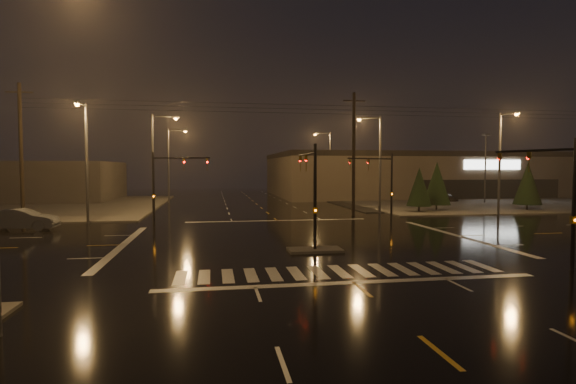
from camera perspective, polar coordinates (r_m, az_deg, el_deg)
name	(u,v)px	position (r m, az deg, el deg)	size (l,w,h in m)	color
ground	(301,240)	(29.21, 1.67, -6.12)	(140.00, 140.00, 0.00)	black
sidewalk_ne	(468,201)	(68.45, 21.86, -1.04)	(36.00, 36.00, 0.12)	#4A4742
sidewalk_nw	(7,207)	(63.36, -32.14, -1.59)	(36.00, 36.00, 0.12)	#4A4742
median_island	(315,250)	(25.34, 3.44, -7.35)	(3.00, 1.60, 0.15)	#4A4742
crosswalk	(340,271)	(20.61, 6.60, -9.98)	(15.00, 2.60, 0.01)	beige
stop_bar_near	(354,282)	(18.75, 8.33, -11.30)	(16.00, 0.50, 0.01)	beige
stop_bar_far	(277,221)	(39.96, -1.39, -3.64)	(16.00, 0.50, 0.01)	beige
parking_lot	(509,202)	(69.56, 26.24, -1.09)	(50.00, 24.00, 0.08)	black
retail_building	(444,173)	(84.65, 19.17, 2.30)	(60.20, 28.30, 7.20)	brown
commercial_block	(6,181)	(76.22, -32.20, 1.16)	(30.00, 18.00, 5.60)	#3B3634
signal_mast_median	(312,184)	(25.85, 3.00, 1.05)	(0.25, 4.59, 6.00)	black
signal_mast_ne	(383,178)	(41.29, 11.94, 1.78)	(4.84, 1.86, 6.00)	black
signal_mast_nw	(165,179)	(38.63, -15.31, 1.65)	(4.84, 1.86, 6.00)	black
signal_mast_se	(557,188)	(24.39, 30.95, 0.42)	(1.55, 3.87, 6.00)	black
streetlight_0	(3,125)	(14.47, -32.47, 7.19)	(2.77, 0.32, 10.00)	#38383A
streetlight_1	(156,157)	(46.64, -16.43, 4.32)	(2.77, 0.32, 10.00)	#38383A
streetlight_2	(171,160)	(62.55, -14.66, 3.98)	(2.77, 0.32, 10.00)	#38383A
streetlight_3	(377,157)	(47.38, 11.27, 4.36)	(2.77, 0.32, 10.00)	#38383A
streetlight_4	(328,161)	(66.46, 5.14, 4.00)	(2.77, 0.32, 10.00)	#38383A
streetlight_5	(85,154)	(40.84, -24.33, 4.38)	(0.32, 2.77, 10.00)	#38383A
streetlight_6	(502,156)	(48.18, 25.51, 4.11)	(0.32, 2.77, 10.00)	#38383A
utility_pole_0	(21,151)	(45.39, -30.79, 4.48)	(2.20, 0.32, 12.00)	black
utility_pole_1	(354,153)	(44.45, 8.34, 4.91)	(2.20, 0.32, 12.00)	black
conifer_0	(419,187)	(49.07, 16.32, 0.66)	(2.60, 2.60, 4.76)	black
conifer_1	(437,183)	(51.57, 18.37, 1.07)	(2.98, 2.98, 5.35)	black
conifer_2	(528,183)	(55.61, 28.15, 0.97)	(2.95, 2.95, 5.30)	black
car_parked	(446,197)	(66.37, 19.41, -0.61)	(1.51, 3.77, 1.28)	black
car_crossing	(22,220)	(39.03, -30.73, -3.02)	(1.73, 4.96, 1.64)	slate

